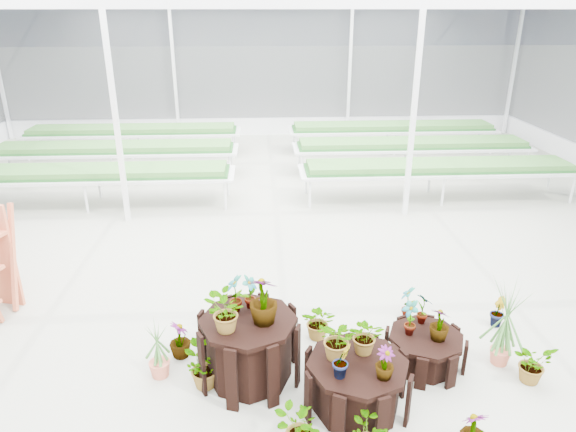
{
  "coord_description": "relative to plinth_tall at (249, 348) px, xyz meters",
  "views": [
    {
      "loc": [
        -0.15,
        -6.33,
        4.2
      ],
      "look_at": [
        0.25,
        0.84,
        1.3
      ],
      "focal_mm": 32.0,
      "sensor_mm": 36.0,
      "label": 1
    }
  ],
  "objects": [
    {
      "name": "nursery_plants",
      "position": [
        0.96,
        -0.03,
        0.1
      ],
      "size": [
        4.99,
        2.86,
        1.42
      ],
      "color": "#3A6C2E",
      "rests_on": "ground"
    },
    {
      "name": "plinth_mid",
      "position": [
        1.2,
        -0.6,
        -0.1
      ],
      "size": [
        1.45,
        1.45,
        0.61
      ],
      "primitive_type": "cylinder",
      "rotation": [
        0.0,
        0.0,
        0.29
      ],
      "color": "black",
      "rests_on": "ground"
    },
    {
      "name": "greenhouse_shell",
      "position": [
        0.33,
        1.19,
        1.84
      ],
      "size": [
        18.0,
        24.0,
        4.5
      ],
      "primitive_type": null,
      "color": "white",
      "rests_on": "ground"
    },
    {
      "name": "steel_frame",
      "position": [
        0.33,
        1.19,
        1.84
      ],
      "size": [
        18.0,
        24.0,
        4.5
      ],
      "primitive_type": null,
      "color": "silver",
      "rests_on": "ground"
    },
    {
      "name": "nursery_benches",
      "position": [
        0.33,
        8.39,
        0.01
      ],
      "size": [
        16.0,
        7.0,
        0.84
      ],
      "primitive_type": null,
      "color": "silver",
      "rests_on": "ground"
    },
    {
      "name": "plinth_low",
      "position": [
        2.2,
        0.1,
        -0.19
      ],
      "size": [
        1.27,
        1.27,
        0.43
      ],
      "primitive_type": "cylinder",
      "rotation": [
        0.0,
        0.0,
        0.41
      ],
      "color": "black",
      "rests_on": "ground"
    },
    {
      "name": "plinth_tall",
      "position": [
        0.0,
        0.0,
        0.0
      ],
      "size": [
        1.52,
        1.52,
        0.82
      ],
      "primitive_type": "cylinder",
      "rotation": [
        0.0,
        0.0,
        -0.31
      ],
      "color": "black",
      "rests_on": "ground"
    },
    {
      "name": "ground_plane",
      "position": [
        0.33,
        1.19,
        -0.41
      ],
      "size": [
        24.0,
        24.0,
        0.0
      ],
      "primitive_type": "plane",
      "color": "gray",
      "rests_on": "ground"
    }
  ]
}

